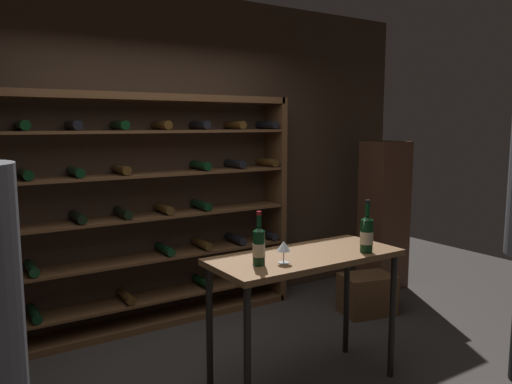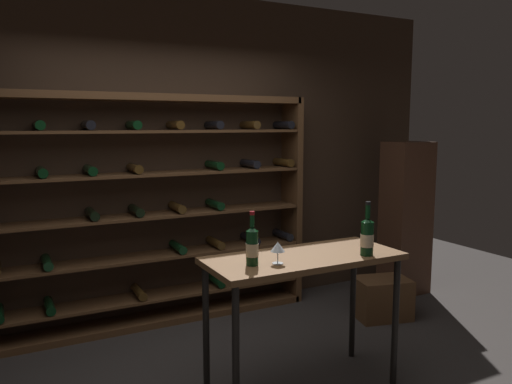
{
  "view_description": "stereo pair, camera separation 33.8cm",
  "coord_description": "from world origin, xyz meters",
  "px_view_note": "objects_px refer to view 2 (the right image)",
  "views": [
    {
      "loc": [
        -1.63,
        -2.65,
        1.78
      ],
      "look_at": [
        0.2,
        0.16,
        1.32
      ],
      "focal_mm": 35.13,
      "sensor_mm": 36.0,
      "label": 1
    },
    {
      "loc": [
        -1.34,
        -2.82,
        1.78
      ],
      "look_at": [
        0.2,
        0.16,
        1.32
      ],
      "focal_mm": 35.13,
      "sensor_mm": 36.0,
      "label": 2
    }
  ],
  "objects_px": {
    "wine_bottle_black_capsule": "(367,236)",
    "wine_glass_stemmed_left": "(278,248)",
    "tasting_table": "(303,271)",
    "wine_bottle_amber_reserve": "(252,246)",
    "display_cabinet": "(406,218)",
    "wine_rack": "(158,211)",
    "wine_crate": "(382,298)"
  },
  "relations": [
    {
      "from": "wine_bottle_black_capsule",
      "to": "wine_glass_stemmed_left",
      "type": "relative_size",
      "value": 2.56
    },
    {
      "from": "tasting_table",
      "to": "wine_glass_stemmed_left",
      "type": "relative_size",
      "value": 9.36
    },
    {
      "from": "wine_bottle_black_capsule",
      "to": "wine_bottle_amber_reserve",
      "type": "xyz_separation_m",
      "value": [
        -0.77,
        0.13,
        -0.01
      ]
    },
    {
      "from": "display_cabinet",
      "to": "tasting_table",
      "type": "bearing_deg",
      "value": -149.67
    },
    {
      "from": "tasting_table",
      "to": "display_cabinet",
      "type": "xyz_separation_m",
      "value": [
        2.04,
        1.19,
        -0.02
      ]
    },
    {
      "from": "tasting_table",
      "to": "wine_bottle_amber_reserve",
      "type": "height_order",
      "value": "wine_bottle_amber_reserve"
    },
    {
      "from": "tasting_table",
      "to": "wine_rack",
      "type": "bearing_deg",
      "value": 107.98
    },
    {
      "from": "tasting_table",
      "to": "wine_glass_stemmed_left",
      "type": "bearing_deg",
      "value": -158.97
    },
    {
      "from": "tasting_table",
      "to": "display_cabinet",
      "type": "height_order",
      "value": "display_cabinet"
    },
    {
      "from": "wine_crate",
      "to": "wine_glass_stemmed_left",
      "type": "distance_m",
      "value": 1.97
    },
    {
      "from": "tasting_table",
      "to": "display_cabinet",
      "type": "relative_size",
      "value": 0.81
    },
    {
      "from": "wine_crate",
      "to": "wine_glass_stemmed_left",
      "type": "xyz_separation_m",
      "value": [
        -1.58,
        -0.82,
        0.84
      ]
    },
    {
      "from": "display_cabinet",
      "to": "wine_bottle_black_capsule",
      "type": "bearing_deg",
      "value": -140.45
    },
    {
      "from": "display_cabinet",
      "to": "wine_bottle_black_capsule",
      "type": "relative_size",
      "value": 4.51
    },
    {
      "from": "wine_bottle_amber_reserve",
      "to": "wine_glass_stemmed_left",
      "type": "xyz_separation_m",
      "value": [
        0.15,
        -0.05,
        -0.02
      ]
    },
    {
      "from": "wine_crate",
      "to": "wine_bottle_black_capsule",
      "type": "height_order",
      "value": "wine_bottle_black_capsule"
    },
    {
      "from": "wine_rack",
      "to": "tasting_table",
      "type": "height_order",
      "value": "wine_rack"
    },
    {
      "from": "tasting_table",
      "to": "wine_crate",
      "type": "distance_m",
      "value": 1.64
    },
    {
      "from": "tasting_table",
      "to": "wine_bottle_black_capsule",
      "type": "relative_size",
      "value": 3.66
    },
    {
      "from": "wine_rack",
      "to": "display_cabinet",
      "type": "bearing_deg",
      "value": -8.7
    },
    {
      "from": "display_cabinet",
      "to": "wine_bottle_amber_reserve",
      "type": "height_order",
      "value": "display_cabinet"
    },
    {
      "from": "display_cabinet",
      "to": "wine_rack",
      "type": "bearing_deg",
      "value": 171.3
    },
    {
      "from": "display_cabinet",
      "to": "wine_bottle_amber_reserve",
      "type": "distance_m",
      "value": 2.75
    },
    {
      "from": "wine_bottle_black_capsule",
      "to": "wine_bottle_amber_reserve",
      "type": "distance_m",
      "value": 0.78
    },
    {
      "from": "wine_bottle_amber_reserve",
      "to": "wine_bottle_black_capsule",
      "type": "bearing_deg",
      "value": -9.92
    },
    {
      "from": "tasting_table",
      "to": "wine_crate",
      "type": "relative_size",
      "value": 2.7
    },
    {
      "from": "wine_glass_stemmed_left",
      "to": "wine_bottle_black_capsule",
      "type": "bearing_deg",
      "value": -8.24
    },
    {
      "from": "display_cabinet",
      "to": "wine_bottle_amber_reserve",
      "type": "xyz_separation_m",
      "value": [
        -2.44,
        -1.24,
        0.25
      ]
    },
    {
      "from": "wine_rack",
      "to": "wine_bottle_black_capsule",
      "type": "xyz_separation_m",
      "value": [
        0.88,
        -1.77,
        0.04
      ]
    },
    {
      "from": "tasting_table",
      "to": "wine_glass_stemmed_left",
      "type": "xyz_separation_m",
      "value": [
        -0.25,
        -0.1,
        0.21
      ]
    },
    {
      "from": "wine_bottle_amber_reserve",
      "to": "wine_crate",
      "type": "bearing_deg",
      "value": 24.02
    },
    {
      "from": "display_cabinet",
      "to": "wine_crate",
      "type": "bearing_deg",
      "value": -146.34
    }
  ]
}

